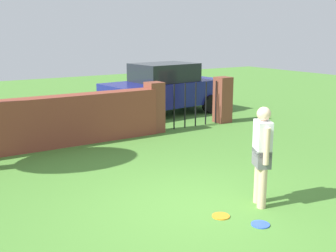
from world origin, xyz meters
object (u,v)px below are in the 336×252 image
car (164,89)px  frisbee_blue (260,224)px  frisbee_orange (221,216)px  person (262,152)px

car → frisbee_blue: bearing=61.8°
car → frisbee_orange: (-3.58, -7.33, -0.85)m
car → frisbee_orange: size_ratio=16.09×
car → frisbee_orange: car is taller
person → frisbee_orange: (-0.82, -0.01, -0.89)m
person → car: car is taller
person → frisbee_orange: 1.21m
frisbee_blue → person: bearing=46.6°
person → frisbee_blue: (-0.51, -0.54, -0.89)m
person → frisbee_blue: 1.16m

